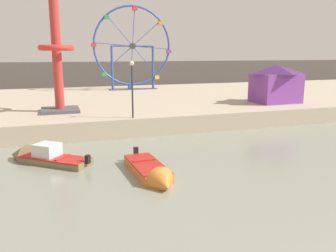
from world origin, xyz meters
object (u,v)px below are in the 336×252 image
(carnival_booth_purple_stall, at_px, (276,83))
(motorboat_olive_wood, at_px, (41,157))
(ferris_wheel_blue_frame, at_px, (133,48))
(promenade_lamp_near, at_px, (132,81))
(motorboat_orange_hull, at_px, (153,173))
(drop_tower_red_tower, at_px, (56,48))

(carnival_booth_purple_stall, bearing_deg, motorboat_olive_wood, -161.45)
(motorboat_olive_wood, bearing_deg, ferris_wheel_blue_frame, -73.92)
(carnival_booth_purple_stall, bearing_deg, promenade_lamp_near, -168.43)
(motorboat_orange_hull, relative_size, motorboat_olive_wood, 1.07)
(motorboat_orange_hull, bearing_deg, ferris_wheel_blue_frame, 166.18)
(drop_tower_red_tower, bearing_deg, promenade_lamp_near, -43.19)
(motorboat_olive_wood, relative_size, promenade_lamp_near, 1.18)
(motorboat_orange_hull, bearing_deg, drop_tower_red_tower, -166.82)
(promenade_lamp_near, bearing_deg, motorboat_olive_wood, -145.38)
(motorboat_olive_wood, height_order, promenade_lamp_near, promenade_lamp_near)
(ferris_wheel_blue_frame, bearing_deg, promenade_lamp_near, -103.15)
(motorboat_olive_wood, bearing_deg, carnival_booth_purple_stall, -118.85)
(carnival_booth_purple_stall, height_order, promenade_lamp_near, promenade_lamp_near)
(drop_tower_red_tower, bearing_deg, motorboat_olive_wood, -98.82)
(motorboat_orange_hull, xyz_separation_m, carnival_booth_purple_stall, (15.11, 12.03, 2.84))
(motorboat_orange_hull, xyz_separation_m, promenade_lamp_near, (1.05, 8.58, 3.64))
(ferris_wheel_blue_frame, height_order, carnival_booth_purple_stall, ferris_wheel_blue_frame)
(motorboat_orange_hull, distance_m, carnival_booth_purple_stall, 19.53)
(ferris_wheel_blue_frame, bearing_deg, motorboat_olive_wood, -114.31)
(drop_tower_red_tower, xyz_separation_m, carnival_booth_purple_stall, (18.78, -0.98, -3.05))
(drop_tower_red_tower, height_order, carnival_booth_purple_stall, drop_tower_red_tower)
(motorboat_orange_hull, xyz_separation_m, drop_tower_red_tower, (-3.67, 13.01, 5.90))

